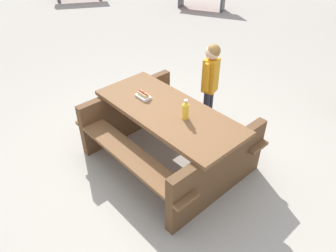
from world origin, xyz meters
TOP-DOWN VIEW (x-y plane):
  - ground_plane at (0.00, 0.00)m, footprint 30.00×30.00m
  - picnic_table at (0.00, 0.00)m, footprint 2.08×1.79m
  - soda_bottle at (-0.24, 0.03)m, footprint 0.07×0.07m
  - hotdog_tray at (0.38, -0.05)m, footprint 0.20×0.15m
  - child_in_coat at (-0.03, -0.95)m, footprint 0.19×0.30m

SIDE VIEW (x-z plane):
  - ground_plane at x=0.00m, z-range 0.00..0.00m
  - picnic_table at x=0.00m, z-range 0.07..0.82m
  - child_in_coat at x=-0.03m, z-range 0.17..1.36m
  - hotdog_tray at x=0.38m, z-range 0.74..0.82m
  - soda_bottle at x=-0.24m, z-range 0.74..0.97m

